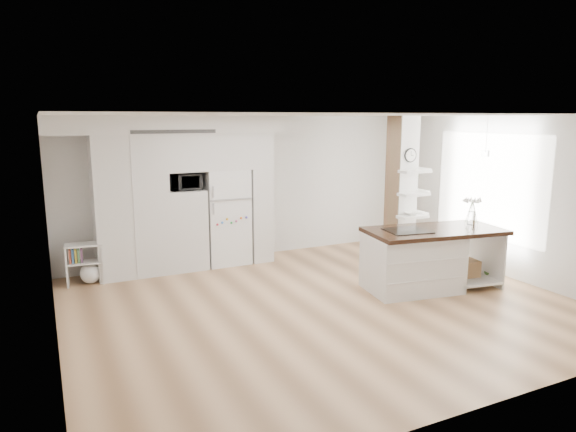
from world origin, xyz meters
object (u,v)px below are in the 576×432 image
(bookshelf, at_px, (87,266))
(floor_plant_a, at_px, (492,270))
(kitchen_island, at_px, (419,259))
(refrigerator, at_px, (226,217))

(bookshelf, bearing_deg, floor_plant_a, -21.25)
(kitchen_island, relative_size, floor_plant_a, 5.22)
(refrigerator, bearing_deg, floor_plant_a, -40.55)
(floor_plant_a, bearing_deg, kitchen_island, 168.45)
(bookshelf, relative_size, floor_plant_a, 1.55)
(refrigerator, bearing_deg, kitchen_island, -50.99)
(floor_plant_a, bearing_deg, bookshelf, 154.65)
(bookshelf, height_order, floor_plant_a, bookshelf)
(kitchen_island, distance_m, bookshelf, 5.34)
(refrigerator, distance_m, bookshelf, 2.52)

